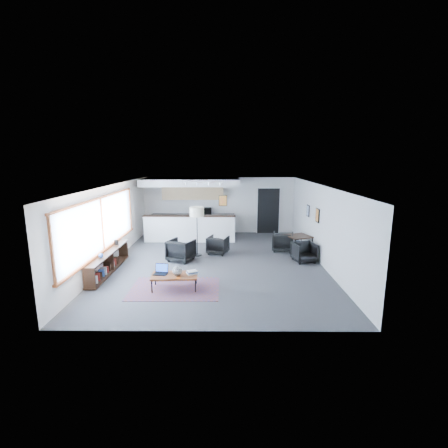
{
  "coord_description": "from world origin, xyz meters",
  "views": [
    {
      "loc": [
        0.35,
        -10.56,
        3.48
      ],
      "look_at": [
        0.26,
        0.4,
        1.24
      ],
      "focal_mm": 26.0,
      "sensor_mm": 36.0,
      "label": 1
    }
  ],
  "objects_px": {
    "armchair_left": "(181,249)",
    "book_stack": "(192,272)",
    "coffee_table": "(175,276)",
    "laptop": "(161,271)",
    "ceramic_pot": "(177,271)",
    "dining_table": "(299,237)",
    "armchair_right": "(218,244)",
    "microwave": "(205,210)",
    "dining_chair_far": "(283,242)",
    "dining_chair_near": "(304,253)",
    "floor_lamp": "(197,214)"
  },
  "relations": [
    {
      "from": "armchair_right",
      "to": "dining_table",
      "type": "xyz_separation_m",
      "value": [
        2.96,
        0.02,
        0.26
      ]
    },
    {
      "from": "armchair_left",
      "to": "book_stack",
      "type": "bearing_deg",
      "value": 126.94
    },
    {
      "from": "ceramic_pot",
      "to": "dining_table",
      "type": "relative_size",
      "value": 0.25
    },
    {
      "from": "laptop",
      "to": "floor_lamp",
      "type": "height_order",
      "value": "floor_lamp"
    },
    {
      "from": "floor_lamp",
      "to": "dining_chair_near",
      "type": "relative_size",
      "value": 2.86
    },
    {
      "from": "coffee_table",
      "to": "microwave",
      "type": "relative_size",
      "value": 2.37
    },
    {
      "from": "armchair_left",
      "to": "floor_lamp",
      "type": "height_order",
      "value": "floor_lamp"
    },
    {
      "from": "ceramic_pot",
      "to": "floor_lamp",
      "type": "height_order",
      "value": "floor_lamp"
    },
    {
      "from": "armchair_right",
      "to": "dining_chair_far",
      "type": "height_order",
      "value": "armchair_right"
    },
    {
      "from": "book_stack",
      "to": "armchair_left",
      "type": "height_order",
      "value": "armchair_left"
    },
    {
      "from": "armchair_left",
      "to": "armchair_right",
      "type": "xyz_separation_m",
      "value": [
        1.25,
        0.85,
        -0.05
      ]
    },
    {
      "from": "laptop",
      "to": "ceramic_pot",
      "type": "height_order",
      "value": "ceramic_pot"
    },
    {
      "from": "armchair_right",
      "to": "dining_table",
      "type": "distance_m",
      "value": 2.97
    },
    {
      "from": "armchair_right",
      "to": "laptop",
      "type": "bearing_deg",
      "value": 83.75
    },
    {
      "from": "coffee_table",
      "to": "ceramic_pot",
      "type": "bearing_deg",
      "value": -33.87
    },
    {
      "from": "book_stack",
      "to": "dining_chair_far",
      "type": "distance_m",
      "value": 4.74
    },
    {
      "from": "ceramic_pot",
      "to": "armchair_right",
      "type": "relative_size",
      "value": 0.36
    },
    {
      "from": "ceramic_pot",
      "to": "microwave",
      "type": "relative_size",
      "value": 0.49
    },
    {
      "from": "laptop",
      "to": "ceramic_pot",
      "type": "relative_size",
      "value": 1.53
    },
    {
      "from": "armchair_right",
      "to": "microwave",
      "type": "relative_size",
      "value": 1.34
    },
    {
      "from": "coffee_table",
      "to": "floor_lamp",
      "type": "distance_m",
      "value": 3.3
    },
    {
      "from": "floor_lamp",
      "to": "armchair_left",
      "type": "bearing_deg",
      "value": -130.29
    },
    {
      "from": "coffee_table",
      "to": "armchair_right",
      "type": "height_order",
      "value": "armchair_right"
    },
    {
      "from": "dining_chair_near",
      "to": "microwave",
      "type": "height_order",
      "value": "microwave"
    },
    {
      "from": "laptop",
      "to": "armchair_left",
      "type": "bearing_deg",
      "value": 93.96
    },
    {
      "from": "armchair_left",
      "to": "dining_table",
      "type": "relative_size",
      "value": 0.79
    },
    {
      "from": "ceramic_pot",
      "to": "dining_chair_near",
      "type": "xyz_separation_m",
      "value": [
        3.96,
        2.43,
        -0.22
      ]
    },
    {
      "from": "coffee_table",
      "to": "book_stack",
      "type": "xyz_separation_m",
      "value": [
        0.47,
        0.08,
        0.07
      ]
    },
    {
      "from": "laptop",
      "to": "armchair_right",
      "type": "bearing_deg",
      "value": 74.65
    },
    {
      "from": "armchair_left",
      "to": "ceramic_pot",
      "type": "bearing_deg",
      "value": 117.77
    },
    {
      "from": "coffee_table",
      "to": "dining_table",
      "type": "distance_m",
      "value": 5.24
    },
    {
      "from": "armchair_right",
      "to": "dining_chair_far",
      "type": "relative_size",
      "value": 1.08
    },
    {
      "from": "armchair_right",
      "to": "dining_chair_near",
      "type": "xyz_separation_m",
      "value": [
        2.96,
        -0.93,
        -0.05
      ]
    },
    {
      "from": "ceramic_pot",
      "to": "book_stack",
      "type": "xyz_separation_m",
      "value": [
        0.38,
        0.13,
        -0.09
      ]
    },
    {
      "from": "microwave",
      "to": "book_stack",
      "type": "bearing_deg",
      "value": -97.37
    },
    {
      "from": "armchair_right",
      "to": "dining_chair_far",
      "type": "distance_m",
      "value": 2.48
    },
    {
      "from": "armchair_left",
      "to": "dining_chair_near",
      "type": "distance_m",
      "value": 4.21
    },
    {
      "from": "armchair_left",
      "to": "floor_lamp",
      "type": "xyz_separation_m",
      "value": [
        0.51,
        0.6,
        1.13
      ]
    },
    {
      "from": "coffee_table",
      "to": "laptop",
      "type": "distance_m",
      "value": 0.4
    },
    {
      "from": "ceramic_pot",
      "to": "laptop",
      "type": "bearing_deg",
      "value": 162.44
    },
    {
      "from": "laptop",
      "to": "book_stack",
      "type": "distance_m",
      "value": 0.85
    },
    {
      "from": "ceramic_pot",
      "to": "dining_table",
      "type": "bearing_deg",
      "value": 40.51
    },
    {
      "from": "dining_table",
      "to": "dining_chair_near",
      "type": "xyz_separation_m",
      "value": [
        -0.0,
        -0.95,
        -0.31
      ]
    },
    {
      "from": "armchair_left",
      "to": "microwave",
      "type": "xyz_separation_m",
      "value": [
        0.58,
        4.0,
        0.7
      ]
    },
    {
      "from": "dining_chair_near",
      "to": "microwave",
      "type": "bearing_deg",
      "value": 119.52
    },
    {
      "from": "coffee_table",
      "to": "dining_table",
      "type": "relative_size",
      "value": 1.22
    },
    {
      "from": "floor_lamp",
      "to": "ceramic_pot",
      "type": "bearing_deg",
      "value": -94.72
    },
    {
      "from": "laptop",
      "to": "dining_chair_far",
      "type": "xyz_separation_m",
      "value": [
        3.92,
        3.59,
        -0.14
      ]
    },
    {
      "from": "dining_chair_far",
      "to": "microwave",
      "type": "height_order",
      "value": "microwave"
    },
    {
      "from": "floor_lamp",
      "to": "microwave",
      "type": "bearing_deg",
      "value": 88.72
    }
  ]
}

